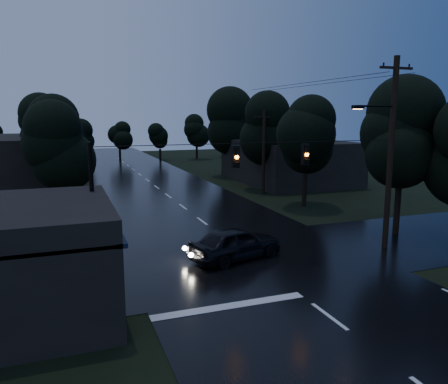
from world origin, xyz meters
TOP-DOWN VIEW (x-y plane):
  - main_road at (0.00, 30.00)m, footprint 12.00×120.00m
  - cross_street at (0.00, 12.00)m, footprint 60.00×9.00m
  - building_far_right at (14.00, 34.00)m, footprint 10.00×14.00m
  - building_far_left at (-14.00, 40.00)m, footprint 10.00×16.00m
  - utility_pole_main at (7.41, 11.00)m, footprint 3.50×0.30m
  - utility_pole_far at (8.30, 28.00)m, footprint 2.00×0.30m
  - anchor_pole_left at (-7.50, 11.00)m, footprint 0.18×0.18m
  - span_signals at (0.56, 10.99)m, footprint 15.00×0.37m
  - tree_corner_near at (10.00, 13.00)m, footprint 4.48×4.48m
  - tree_left_a at (-9.00, 22.00)m, footprint 3.92×3.92m
  - tree_left_b at (-9.60, 30.00)m, footprint 4.20×4.20m
  - tree_left_c at (-10.20, 40.00)m, footprint 4.48×4.48m
  - tree_right_a at (9.00, 22.00)m, footprint 4.20×4.20m
  - tree_right_b at (9.60, 30.00)m, footprint 4.48×4.48m
  - tree_right_c at (10.20, 40.00)m, footprint 4.76×4.76m
  - car at (-0.76, 12.03)m, footprint 5.17×3.17m

SIDE VIEW (x-z plane):
  - main_road at x=0.00m, z-range -0.01..0.01m
  - cross_street at x=0.00m, z-range -0.01..0.01m
  - car at x=-0.76m, z-range 0.00..1.64m
  - building_far_right at x=14.00m, z-range 0.00..4.40m
  - building_far_left at x=-14.00m, z-range 0.00..5.00m
  - anchor_pole_left at x=-7.50m, z-range 0.00..6.00m
  - utility_pole_far at x=8.30m, z-range 0.13..7.63m
  - tree_left_a at x=-9.00m, z-range 1.11..9.37m
  - span_signals at x=0.56m, z-range 4.69..5.80m
  - utility_pole_main at x=7.41m, z-range 0.26..10.26m
  - tree_left_b at x=-9.60m, z-range 1.19..10.04m
  - tree_right_a at x=9.00m, z-range 1.19..10.04m
  - tree_corner_near at x=10.00m, z-range 1.27..10.71m
  - tree_left_c at x=-10.20m, z-range 1.27..10.71m
  - tree_right_b at x=9.60m, z-range 1.27..10.71m
  - tree_right_c at x=10.20m, z-range 1.35..11.38m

